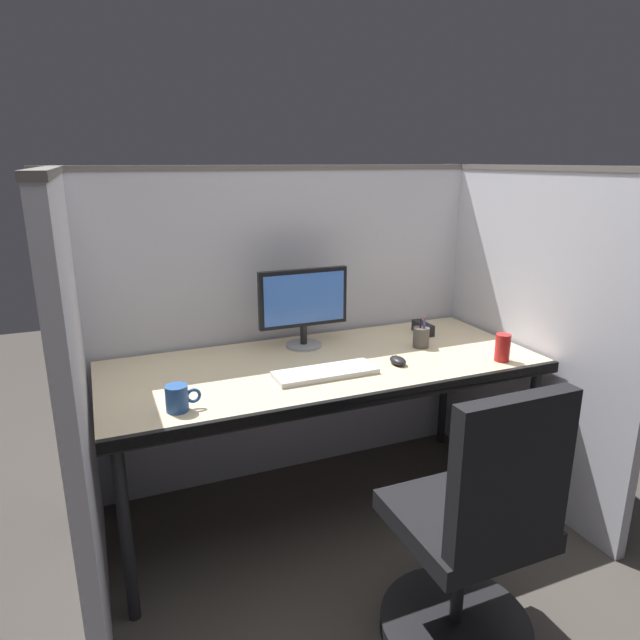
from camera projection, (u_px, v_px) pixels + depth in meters
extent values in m
plane|color=#423D38|center=(351.00, 547.00, 2.38)|extent=(8.00, 8.00, 0.00)
cube|color=silver|center=(290.00, 328.00, 2.83)|extent=(2.20, 0.05, 1.55)
cube|color=#605B56|center=(288.00, 167.00, 2.61)|extent=(2.21, 0.06, 0.02)
cube|color=silver|center=(78.00, 399.00, 1.98)|extent=(0.05, 1.40, 1.55)
cube|color=#605B56|center=(49.00, 171.00, 1.76)|extent=(0.06, 1.41, 0.02)
cube|color=silver|center=(520.00, 335.00, 2.71)|extent=(0.05, 1.40, 1.55)
cube|color=#605B56|center=(537.00, 168.00, 2.50)|extent=(0.06, 1.41, 0.02)
cube|color=beige|center=(324.00, 366.00, 2.45)|extent=(1.90, 0.80, 0.04)
cube|color=black|center=(364.00, 401.00, 2.11)|extent=(1.90, 0.02, 0.05)
cylinder|color=black|center=(126.00, 534.00, 1.92)|extent=(0.04, 0.04, 0.70)
cylinder|color=black|center=(529.00, 439.00, 2.58)|extent=(0.04, 0.04, 0.70)
cylinder|color=black|center=(115.00, 445.00, 2.53)|extent=(0.04, 0.04, 0.70)
cylinder|color=black|center=(444.00, 386.00, 3.18)|extent=(0.04, 0.04, 0.70)
cylinder|color=black|center=(455.00, 625.00, 1.94)|extent=(0.52, 0.52, 0.06)
cylinder|color=black|center=(458.00, 582.00, 1.89)|extent=(0.04, 0.04, 0.43)
cube|color=black|center=(464.00, 520.00, 1.82)|extent=(0.44, 0.44, 0.07)
cube|color=black|center=(511.00, 475.00, 1.58)|extent=(0.40, 0.06, 0.48)
cylinder|color=gray|center=(304.00, 345.00, 2.65)|extent=(0.17, 0.17, 0.01)
cylinder|color=black|center=(304.00, 335.00, 2.64)|extent=(0.03, 0.03, 0.09)
cube|color=black|center=(303.00, 298.00, 2.59)|extent=(0.43, 0.03, 0.27)
cube|color=#3F72D8|center=(305.00, 299.00, 2.57)|extent=(0.39, 0.01, 0.23)
cube|color=silver|center=(325.00, 373.00, 2.30)|extent=(0.43, 0.15, 0.02)
ellipsoid|color=black|center=(398.00, 361.00, 2.42)|extent=(0.06, 0.10, 0.03)
cylinder|color=#59595B|center=(396.00, 356.00, 2.43)|extent=(0.01, 0.01, 0.01)
cube|color=black|center=(423.00, 328.00, 2.85)|extent=(0.04, 0.15, 0.06)
cylinder|color=#264C8C|center=(177.00, 398.00, 1.96)|extent=(0.08, 0.08, 0.09)
torus|color=#264C8C|center=(193.00, 396.00, 1.98)|extent=(0.06, 0.01, 0.06)
cylinder|color=#4C4742|center=(421.00, 337.00, 2.63)|extent=(0.08, 0.08, 0.09)
cylinder|color=red|center=(424.00, 331.00, 2.61)|extent=(0.01, 0.01, 0.14)
cylinder|color=#263FB2|center=(424.00, 332.00, 2.61)|extent=(0.01, 0.01, 0.13)
cylinder|color=black|center=(420.00, 332.00, 2.62)|extent=(0.01, 0.01, 0.13)
cylinder|color=red|center=(503.00, 348.00, 2.45)|extent=(0.07, 0.07, 0.12)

